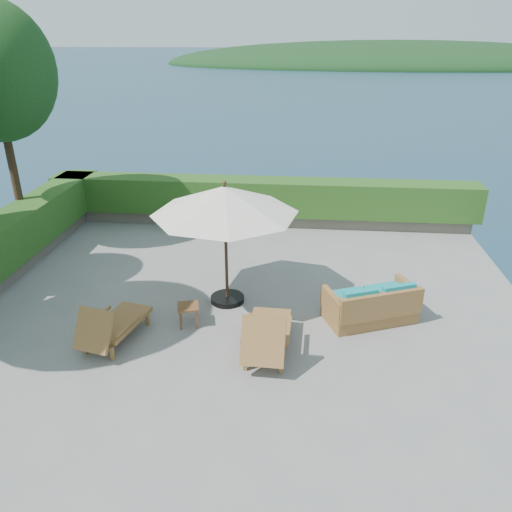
# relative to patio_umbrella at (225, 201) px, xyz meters

# --- Properties ---
(ground) EXTENTS (12.00, 12.00, 0.00)m
(ground) POSITION_rel_patio_umbrella_xyz_m (0.32, -0.84, -2.22)
(ground) COLOR gray
(ground) RESTS_ON ground
(foundation) EXTENTS (12.00, 12.00, 3.00)m
(foundation) POSITION_rel_patio_umbrella_xyz_m (0.32, -0.84, -3.78)
(foundation) COLOR #504A40
(foundation) RESTS_ON ocean
(ocean) EXTENTS (600.00, 600.00, 0.00)m
(ocean) POSITION_rel_patio_umbrella_xyz_m (0.32, -0.84, -5.23)
(ocean) COLOR #162F44
(ocean) RESTS_ON ground
(offshore_island) EXTENTS (126.00, 57.60, 12.60)m
(offshore_island) POSITION_rel_patio_umbrella_xyz_m (25.32, 139.16, -5.23)
(offshore_island) COLOR black
(offshore_island) RESTS_ON ocean
(planter_wall_far) EXTENTS (12.00, 0.60, 0.36)m
(planter_wall_far) POSITION_rel_patio_umbrella_xyz_m (0.32, 4.76, -2.05)
(planter_wall_far) COLOR #675F52
(planter_wall_far) RESTS_ON ground
(hedge_far) EXTENTS (12.40, 0.90, 1.00)m
(hedge_far) POSITION_rel_patio_umbrella_xyz_m (0.32, 4.76, -1.38)
(hedge_far) COLOR #1A4012
(hedge_far) RESTS_ON planter_wall_far
(patio_umbrella) EXTENTS (3.47, 3.47, 2.63)m
(patio_umbrella) POSITION_rel_patio_umbrella_xyz_m (0.00, 0.00, 0.00)
(patio_umbrella) COLOR black
(patio_umbrella) RESTS_ON ground
(lounge_left) EXTENTS (1.01, 1.72, 0.93)m
(lounge_left) POSITION_rel_patio_umbrella_xyz_m (-1.86, -1.75, -1.84)
(lounge_left) COLOR olive
(lounge_left) RESTS_ON ground
(lounge_right) EXTENTS (0.85, 1.79, 1.02)m
(lounge_right) POSITION_rel_patio_umbrella_xyz_m (0.97, -1.83, -1.80)
(lounge_right) COLOR olive
(lounge_right) RESTS_ON ground
(side_table) EXTENTS (0.48, 0.48, 0.43)m
(side_table) POSITION_rel_patio_umbrella_xyz_m (-0.61, -1.00, -1.88)
(side_table) COLOR brown
(side_table) RESTS_ON ground
(wicker_loveseat) EXTENTS (1.96, 1.49, 0.86)m
(wicker_loveseat) POSITION_rel_patio_umbrella_xyz_m (2.94, -0.51, -1.89)
(wicker_loveseat) COLOR olive
(wicker_loveseat) RESTS_ON ground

